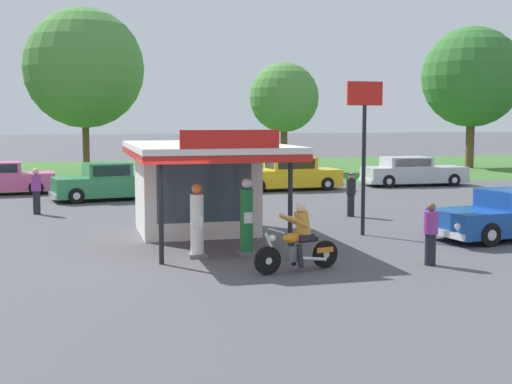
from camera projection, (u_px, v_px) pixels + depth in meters
ground_plane at (154, 263)px, 16.67m from camera, size 300.00×300.00×0.00m
grass_verge_strip at (104, 172)px, 45.54m from camera, size 120.00×24.00×0.01m
service_station_kiosk at (198, 180)px, 20.76m from camera, size 4.13×6.74×3.21m
gas_pump_nearside at (197, 224)px, 17.31m from camera, size 0.44×0.44×1.87m
gas_pump_offside at (247, 220)px, 17.63m from camera, size 0.44×0.44×1.97m
motorcycle_with_rider at (299, 243)px, 15.76m from camera, size 2.14×0.79×1.58m
parked_car_back_row_far_right at (110, 183)px, 29.80m from camera, size 5.23×2.70×1.61m
parked_car_back_row_centre_left at (288, 175)px, 33.92m from camera, size 5.43×2.16×1.61m
parked_car_back_row_centre_right at (413, 172)px, 36.22m from camera, size 5.59×2.20×1.50m
bystander_standing_back_lot at (351, 193)px, 24.62m from camera, size 0.34×0.34×1.57m
bystander_leaning_by_kiosk at (431, 233)px, 16.38m from camera, size 0.34×0.34×1.50m
bystander_admiring_sedan at (36, 190)px, 25.19m from camera, size 0.34×0.34×1.69m
tree_oak_far_left at (84, 68)px, 43.22m from camera, size 7.49×7.49×10.39m
tree_oak_right at (472, 77)px, 48.82m from camera, size 7.06×7.06×9.97m
tree_oak_centre at (284, 98)px, 45.18m from camera, size 4.55×4.55×7.16m
roadside_pole_sign at (364, 130)px, 20.41m from camera, size 1.10×0.12×4.57m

